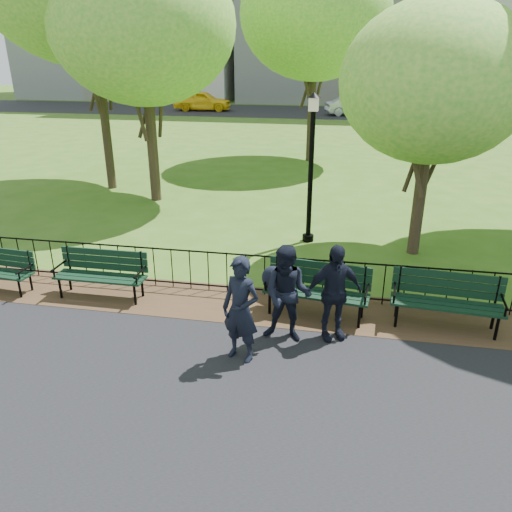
% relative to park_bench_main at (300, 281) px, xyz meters
% --- Properties ---
extents(ground, '(120.00, 120.00, 0.00)m').
position_rel_park_bench_main_xyz_m(ground, '(-0.19, -1.37, -0.68)').
color(ground, '#375C18').
extents(dirt_strip, '(60.00, 1.60, 0.01)m').
position_rel_park_bench_main_xyz_m(dirt_strip, '(-0.19, 0.13, -0.67)').
color(dirt_strip, '#3C2618').
rests_on(dirt_strip, ground).
extents(far_street, '(70.00, 9.00, 0.01)m').
position_rel_park_bench_main_xyz_m(far_street, '(-0.19, 33.63, -0.68)').
color(far_street, black).
rests_on(far_street, ground).
extents(iron_fence, '(24.06, 0.06, 1.00)m').
position_rel_park_bench_main_xyz_m(iron_fence, '(-0.19, 0.63, -0.18)').
color(iron_fence, black).
rests_on(iron_fence, ground).
extents(park_bench_main, '(2.08, 0.86, 1.12)m').
position_rel_park_bench_main_xyz_m(park_bench_main, '(0.00, 0.00, 0.00)').
color(park_bench_main, black).
rests_on(park_bench_main, ground).
extents(park_bench_left_a, '(1.88, 0.58, 1.06)m').
position_rel_park_bench_main_xyz_m(park_bench_left_a, '(-4.07, 0.01, -0.08)').
color(park_bench_left_a, black).
rests_on(park_bench_left_a, ground).
extents(park_bench_right_a, '(2.01, 0.77, 1.11)m').
position_rel_park_bench_main_xyz_m(park_bench_right_a, '(2.68, 0.02, -0.05)').
color(park_bench_right_a, black).
rests_on(park_bench_right_a, ground).
extents(lamppost, '(0.34, 0.34, 3.81)m').
position_rel_park_bench_main_xyz_m(lamppost, '(-0.18, 4.01, 1.39)').
color(lamppost, black).
rests_on(lamppost, ground).
extents(tree_near_w, '(5.63, 5.63, 7.85)m').
position_rel_park_bench_main_xyz_m(tree_near_w, '(-5.63, 7.03, 4.76)').
color(tree_near_w, '#2D2116').
rests_on(tree_near_w, ground).
extents(tree_near_e, '(4.22, 4.22, 5.88)m').
position_rel_park_bench_main_xyz_m(tree_near_e, '(2.50, 3.65, 3.39)').
color(tree_near_e, '#2D2116').
rests_on(tree_near_e, ground).
extents(tree_far_c, '(6.31, 6.31, 8.80)m').
position_rel_park_bench_main_xyz_m(tree_far_c, '(-1.04, 14.49, 5.42)').
color(tree_far_c, '#2D2116').
rests_on(tree_far_c, ground).
extents(person_left, '(0.76, 0.62, 1.79)m').
position_rel_park_bench_main_xyz_m(person_left, '(-0.78, -1.70, 0.22)').
color(person_left, black).
rests_on(person_left, asphalt_path).
extents(person_mid, '(0.89, 0.51, 1.75)m').
position_rel_park_bench_main_xyz_m(person_mid, '(-0.12, -0.98, 0.20)').
color(person_mid, black).
rests_on(person_mid, asphalt_path).
extents(person_right, '(1.11, 0.81, 1.75)m').
position_rel_park_bench_main_xyz_m(person_right, '(0.65, -0.77, 0.20)').
color(person_right, black).
rests_on(person_right, asphalt_path).
extents(taxi, '(4.81, 2.20, 1.60)m').
position_rel_park_bench_main_xyz_m(taxi, '(-11.48, 32.85, 0.13)').
color(taxi, yellow).
rests_on(taxi, far_street).
extents(sedan_silver, '(4.29, 2.55, 1.34)m').
position_rel_park_bench_main_xyz_m(sedan_silver, '(0.71, 32.01, -0.00)').
color(sedan_silver, '#B0B2B8').
rests_on(sedan_silver, far_street).
extents(sedan_dark, '(5.15, 2.86, 1.41)m').
position_rel_park_bench_main_xyz_m(sedan_dark, '(4.22, 31.33, 0.03)').
color(sedan_dark, black).
rests_on(sedan_dark, far_street).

